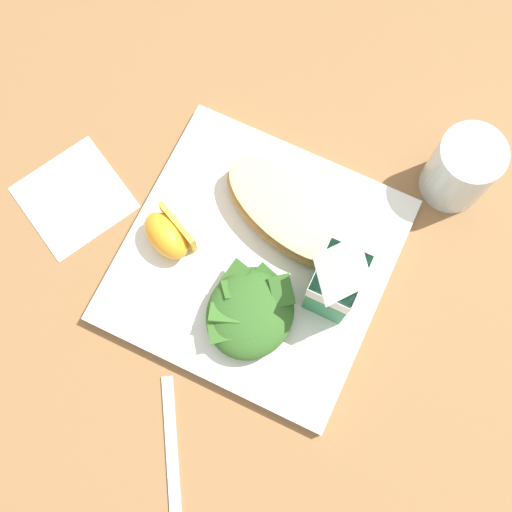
{
  "coord_description": "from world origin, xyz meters",
  "views": [
    {
      "loc": [
        0.16,
        0.08,
        0.69
      ],
      "look_at": [
        0.0,
        0.0,
        0.03
      ],
      "focal_mm": 44.93,
      "sensor_mm": 36.0,
      "label": 1
    }
  ],
  "objects": [
    {
      "name": "milk_carton",
      "position": [
        -0.0,
        0.09,
        0.08
      ],
      "size": [
        0.06,
        0.04,
        0.11
      ],
      "color": "#2D8451",
      "rests_on": "white_plate"
    },
    {
      "name": "drinking_clear_cup",
      "position": [
        -0.18,
        0.16,
        0.04
      ],
      "size": [
        0.07,
        0.07,
        0.09
      ],
      "primitive_type": "cylinder",
      "color": "silver",
      "rests_on": "ground"
    },
    {
      "name": "cheesy_pizza_bread",
      "position": [
        -0.06,
        0.01,
        0.03
      ],
      "size": [
        0.12,
        0.19,
        0.04
      ],
      "color": "#B77F42",
      "rests_on": "white_plate"
    },
    {
      "name": "green_salad_pile",
      "position": [
        0.06,
        0.02,
        0.04
      ],
      "size": [
        0.1,
        0.09,
        0.04
      ],
      "color": "#336023",
      "rests_on": "white_plate"
    },
    {
      "name": "ground",
      "position": [
        0.0,
        0.0,
        0.0
      ],
      "size": [
        3.0,
        3.0,
        0.0
      ],
      "primitive_type": "plane",
      "color": "olive"
    },
    {
      "name": "white_plate",
      "position": [
        0.0,
        0.0,
        0.01
      ],
      "size": [
        0.28,
        0.28,
        0.02
      ],
      "primitive_type": "cube",
      "color": "white",
      "rests_on": "ground"
    },
    {
      "name": "orange_wedge_front",
      "position": [
        0.02,
        -0.09,
        0.04
      ],
      "size": [
        0.06,
        0.07,
        0.04
      ],
      "color": "orange",
      "rests_on": "white_plate"
    },
    {
      "name": "paper_napkin",
      "position": [
        0.02,
        -0.22,
        0.0
      ],
      "size": [
        0.15,
        0.15,
        0.0
      ],
      "primitive_type": "cube",
      "rotation": [
        0.0,
        0.0,
        -0.48
      ],
      "color": "white",
      "rests_on": "ground"
    },
    {
      "name": "metal_fork",
      "position": [
        0.25,
        0.03,
        0.0
      ],
      "size": [
        0.17,
        0.11,
        0.01
      ],
      "color": "silver",
      "rests_on": "ground"
    }
  ]
}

